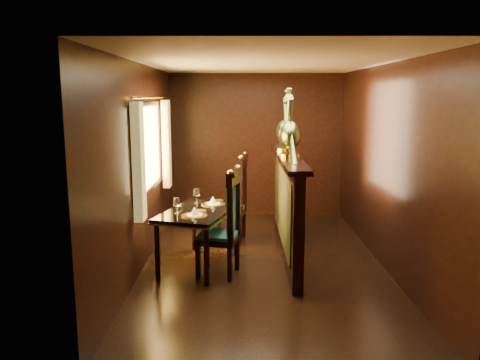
{
  "coord_description": "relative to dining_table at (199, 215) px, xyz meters",
  "views": [
    {
      "loc": [
        -0.29,
        -5.71,
        2.11
      ],
      "look_at": [
        -0.3,
        0.38,
        1.01
      ],
      "focal_mm": 35.0,
      "sensor_mm": 36.0,
      "label": 1
    }
  ],
  "objects": [
    {
      "name": "ground",
      "position": [
        0.8,
        0.11,
        -0.66
      ],
      "size": [
        5.0,
        5.0,
        0.0
      ],
      "primitive_type": "plane",
      "color": "black",
      "rests_on": "ground"
    },
    {
      "name": "chair_right",
      "position": [
        0.47,
        1.04,
        0.02
      ],
      "size": [
        0.53,
        0.55,
        1.31
      ],
      "rotation": [
        0.0,
        0.0,
        -0.15
      ],
      "color": "black",
      "rests_on": "ground"
    },
    {
      "name": "dining_table",
      "position": [
        0.0,
        0.0,
        0.0
      ],
      "size": [
        1.08,
        1.4,
        0.93
      ],
      "rotation": [
        0.0,
        0.0,
        -0.3
      ],
      "color": "black",
      "rests_on": "ground"
    },
    {
      "name": "peacock_left",
      "position": [
        1.13,
        0.18,
        1.13
      ],
      "size": [
        0.27,
        0.72,
        0.85
      ],
      "primitive_type": null,
      "color": "#1B5336",
      "rests_on": "partition"
    },
    {
      "name": "peacock_right",
      "position": [
        1.13,
        0.82,
        1.12
      ],
      "size": [
        0.26,
        0.7,
        0.83
      ],
      "primitive_type": null,
      "color": "#1B5336",
      "rests_on": "partition"
    },
    {
      "name": "room_shell",
      "position": [
        0.72,
        0.13,
        0.92
      ],
      "size": [
        3.04,
        5.04,
        2.52
      ],
      "color": "black",
      "rests_on": "ground"
    },
    {
      "name": "partition",
      "position": [
        1.12,
        0.41,
        0.05
      ],
      "size": [
        0.26,
        2.7,
        1.36
      ],
      "color": "black",
      "rests_on": "ground"
    },
    {
      "name": "chair_left",
      "position": [
        0.36,
        -0.3,
        0.02
      ],
      "size": [
        0.56,
        0.58,
        1.31
      ],
      "rotation": [
        0.0,
        0.0,
        -0.22
      ],
      "color": "black",
      "rests_on": "ground"
    }
  ]
}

